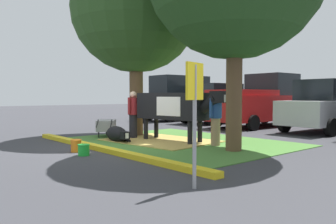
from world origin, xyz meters
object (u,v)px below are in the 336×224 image
at_px(parking_sign, 195,100).
at_px(hatchback_white, 218,104).
at_px(wheelbarrow, 106,126).
at_px(bucket_orange, 76,145).
at_px(suv_black, 180,98).
at_px(cow_holstein, 175,106).
at_px(shade_tree_left, 136,8).
at_px(person_handler, 133,113).
at_px(calf_lying, 117,134).
at_px(sedan_silver, 326,107).
at_px(bucket_green, 84,150).
at_px(person_visitor_near, 216,117).
at_px(pickup_truck_maroon, 261,102).

bearing_deg(parking_sign, hatchback_white, 129.41).
bearing_deg(wheelbarrow, bucket_orange, -44.57).
bearing_deg(suv_black, cow_holstein, -43.77).
height_order(cow_holstein, wheelbarrow, cow_holstein).
bearing_deg(suv_black, hatchback_white, 1.90).
bearing_deg(shade_tree_left, person_handler, -42.94).
distance_m(calf_lying, bucket_orange, 1.99).
bearing_deg(wheelbarrow, sedan_silver, 60.67).
xyz_separation_m(bucket_orange, bucket_green, (0.60, -0.10, -0.02)).
distance_m(person_handler, person_visitor_near, 2.94).
height_order(bucket_green, pickup_truck_maroon, pickup_truck_maroon).
bearing_deg(bucket_green, cow_holstein, 95.62).
distance_m(shade_tree_left, bucket_orange, 5.55).
bearing_deg(sedan_silver, wheelbarrow, -119.33).
relative_size(calf_lying, bucket_orange, 4.23).
bearing_deg(bucket_green, suv_black, 126.27).
height_order(bucket_green, hatchback_white, hatchback_white).
relative_size(calf_lying, hatchback_white, 0.30).
xyz_separation_m(cow_holstein, calf_lying, (-1.19, -1.29, -0.84)).
height_order(person_visitor_near, hatchback_white, hatchback_white).
bearing_deg(bucket_orange, bucket_green, -9.41).
bearing_deg(hatchback_white, calf_lying, -70.31).
relative_size(person_visitor_near, parking_sign, 0.81).
xyz_separation_m(wheelbarrow, bucket_green, (2.81, -2.28, -0.25)).
relative_size(calf_lying, sedan_silver, 0.30).
bearing_deg(parking_sign, suv_black, 138.07).
bearing_deg(hatchback_white, shade_tree_left, -73.41).
xyz_separation_m(cow_holstein, bucket_orange, (-0.29, -3.06, -0.92)).
distance_m(hatchback_white, pickup_truck_maroon, 2.63).
bearing_deg(person_handler, shade_tree_left, 137.06).
bearing_deg(wheelbarrow, bucket_green, -39.00).
relative_size(cow_holstein, bucket_orange, 9.93).
distance_m(parking_sign, bucket_green, 3.93).
xyz_separation_m(person_handler, parking_sign, (5.53, -2.75, 0.52)).
distance_m(calf_lying, suv_black, 9.61).
relative_size(person_visitor_near, suv_black, 0.33).
relative_size(parking_sign, suv_black, 0.41).
bearing_deg(person_visitor_near, suv_black, 142.81).
xyz_separation_m(shade_tree_left, suv_black, (-4.70, 6.42, -3.13)).
bearing_deg(cow_holstein, hatchback_white, 121.37).
distance_m(bucket_orange, hatchback_white, 10.35).
height_order(shade_tree_left, hatchback_white, shade_tree_left).
relative_size(person_visitor_near, bucket_green, 5.28).
bearing_deg(pickup_truck_maroon, person_visitor_near, -66.28).
bearing_deg(bucket_green, sedan_silver, 82.21).
bearing_deg(bucket_green, shade_tree_left, 126.41).
relative_size(calf_lying, pickup_truck_maroon, 0.24).
height_order(shade_tree_left, wheelbarrow, shade_tree_left).
xyz_separation_m(bucket_green, pickup_truck_maroon, (-1.69, 9.68, 0.97)).
xyz_separation_m(wheelbarrow, suv_black, (-4.26, 7.36, 0.88)).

